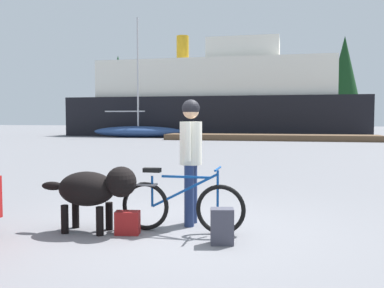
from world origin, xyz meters
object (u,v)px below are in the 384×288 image
person_cyclist (191,149)px  backpack (222,226)px  handbag_pannier (128,223)px  dog (94,189)px  sailboat_moored (138,131)px  ferry_boat (217,100)px  bicycle (181,205)px

person_cyclist → backpack: 1.36m
handbag_pannier → dog: bearing=177.7°
backpack → sailboat_moored: (-10.93, 27.60, 0.29)m
backpack → ferry_boat: (-5.36, 32.74, 2.95)m
person_cyclist → handbag_pannier: person_cyclist is taller
person_cyclist → handbag_pannier: size_ratio=5.65×
ferry_boat → handbag_pannier: bearing=-82.9°
bicycle → sailboat_moored: (-10.31, 27.17, 0.14)m
dog → handbag_pannier: size_ratio=4.30×
person_cyclist → sailboat_moored: sailboat_moored is taller
dog → backpack: dog is taller
person_cyclist → handbag_pannier: bearing=-135.5°
sailboat_moored → person_cyclist: bearing=-68.8°
bicycle → dog: dog is taller
sailboat_moored → backpack: bearing=-68.4°
sailboat_moored → handbag_pannier: bearing=-70.6°
person_cyclist → handbag_pannier: 1.37m
handbag_pannier → bicycle: bearing=21.6°
bicycle → backpack: (0.62, -0.43, -0.15)m
bicycle → sailboat_moored: size_ratio=0.18×
bicycle → handbag_pannier: 0.75m
bicycle → ferry_boat: ferry_boat is taller
bicycle → dog: 1.19m
handbag_pannier → sailboat_moored: size_ratio=0.03×
ferry_boat → sailboat_moored: sailboat_moored is taller
dog → backpack: 1.82m
backpack → handbag_pannier: (-1.29, 0.16, -0.07)m
ferry_boat → backpack: bearing=-80.7°
backpack → dog: bearing=174.1°
bicycle → handbag_pannier: bicycle is taller
bicycle → person_cyclist: size_ratio=0.95×
ferry_boat → dog: bearing=-83.7°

